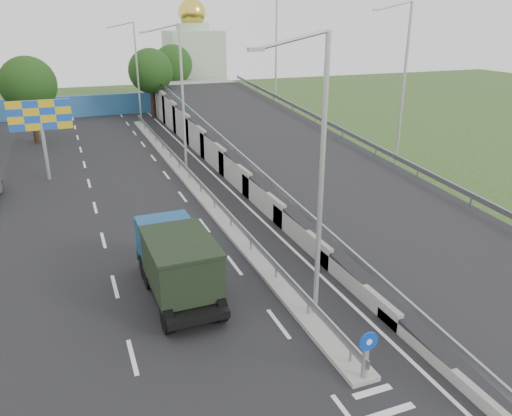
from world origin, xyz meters
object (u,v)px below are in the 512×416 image
dump_truck (177,260)px  lamp_post_near (317,169)px  sign_bollard (366,355)px  lamp_post_mid (180,92)px  lamp_post_far (135,67)px  billboard (41,120)px  church (194,60)px

dump_truck → lamp_post_near: bearing=-40.1°
sign_bollard → lamp_post_mid: bearing=89.7°
lamp_post_near → lamp_post_far: 40.00m
billboard → dump_truck: 19.33m
lamp_post_mid → billboard: size_ratio=1.83×
church → billboard: bearing=-120.7°
sign_bollard → dump_truck: bearing=119.5°
lamp_post_far → dump_truck: bearing=-96.6°
lamp_post_mid → church: size_ratio=0.73×
lamp_post_near → dump_truck: (-4.24, 3.48, -4.28)m
lamp_post_near → dump_truck: size_ratio=1.60×
lamp_post_near → church: 54.90m
church → dump_truck: (-14.13, -50.52, -3.78)m
lamp_post_mid → dump_truck: (-4.24, -16.52, -4.28)m
sign_bollard → church: church is taller
lamp_post_near → lamp_post_mid: 20.00m
church → dump_truck: bearing=-105.6°
dump_truck → billboard: bearing=104.0°
lamp_post_near → lamp_post_far: bearing=90.0°
sign_bollard → lamp_post_near: (0.11, 3.83, 4.77)m
dump_truck → church: bearing=73.7°
lamp_post_near → billboard: size_ratio=1.83×
lamp_post_far → dump_truck: 37.01m
lamp_post_near → sign_bollard: bearing=-91.6°
sign_bollard → church: size_ratio=0.12×
sign_bollard → lamp_post_far: lamp_post_far is taller
sign_bollard → lamp_post_near: 6.12m
church → dump_truck: 52.59m
billboard → church: bearing=59.3°
lamp_post_near → lamp_post_far: same height
sign_bollard → dump_truck: size_ratio=0.26×
sign_bollard → lamp_post_near: lamp_post_near is taller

